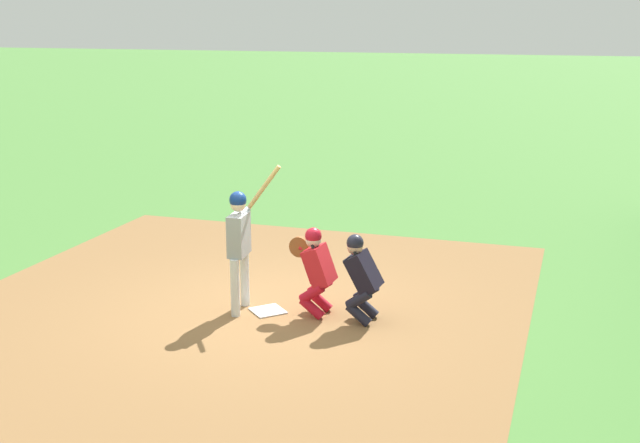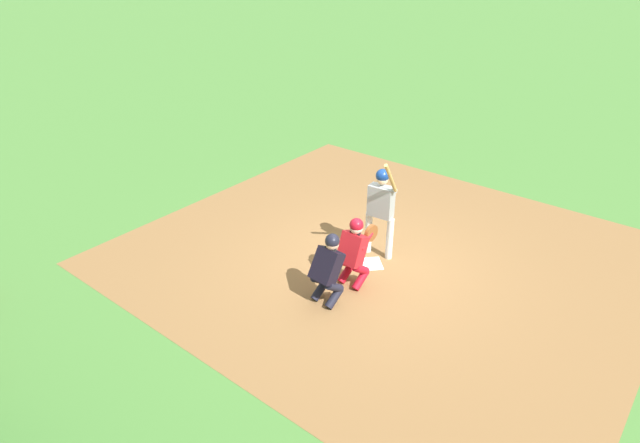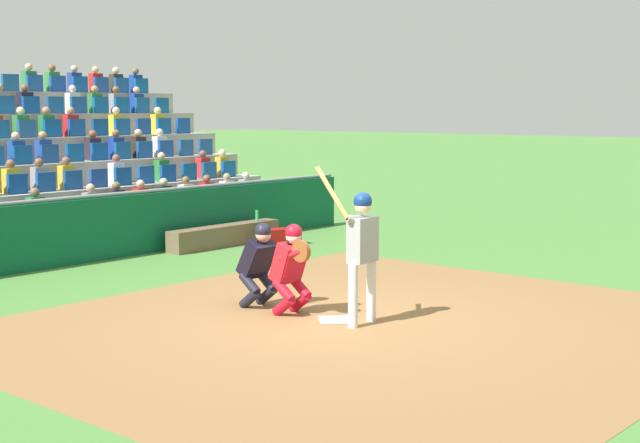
{
  "view_description": "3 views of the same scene",
  "coord_description": "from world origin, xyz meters",
  "px_view_note": "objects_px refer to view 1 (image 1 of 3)",
  "views": [
    {
      "loc": [
        -10.27,
        -4.0,
        4.18
      ],
      "look_at": [
        0.5,
        -0.64,
        1.28
      ],
      "focal_mm": 45.31,
      "sensor_mm": 36.0,
      "label": 1
    },
    {
      "loc": [
        4.44,
        -7.19,
        5.44
      ],
      "look_at": [
        -0.49,
        -0.89,
        1.13
      ],
      "focal_mm": 29.96,
      "sensor_mm": 36.0,
      "label": 2
    },
    {
      "loc": [
        9.4,
        7.58,
        2.87
      ],
      "look_at": [
        0.15,
        -0.15,
        1.36
      ],
      "focal_mm": 51.05,
      "sensor_mm": 36.0,
      "label": 3
    }
  ],
  "objects_px": {
    "batter_at_plate": "(240,237)",
    "catcher_crouching": "(316,266)",
    "home_plate_marker": "(268,311)",
    "home_plate_umpire": "(361,274)"
  },
  "relations": [
    {
      "from": "catcher_crouching",
      "to": "home_plate_umpire",
      "type": "height_order",
      "value": "catcher_crouching"
    },
    {
      "from": "batter_at_plate",
      "to": "home_plate_umpire",
      "type": "xyz_separation_m",
      "value": [
        0.12,
        -1.76,
        -0.41
      ]
    },
    {
      "from": "home_plate_marker",
      "to": "catcher_crouching",
      "type": "xyz_separation_m",
      "value": [
        0.12,
        -0.69,
        0.71
      ]
    },
    {
      "from": "catcher_crouching",
      "to": "batter_at_plate",
      "type": "bearing_deg",
      "value": 99.33
    },
    {
      "from": "home_plate_marker",
      "to": "batter_at_plate",
      "type": "xyz_separation_m",
      "value": [
        -0.06,
        0.39,
        1.09
      ]
    },
    {
      "from": "home_plate_marker",
      "to": "batter_at_plate",
      "type": "relative_size",
      "value": 0.21
    },
    {
      "from": "batter_at_plate",
      "to": "home_plate_umpire",
      "type": "height_order",
      "value": "batter_at_plate"
    },
    {
      "from": "home_plate_marker",
      "to": "home_plate_umpire",
      "type": "relative_size",
      "value": 0.35
    },
    {
      "from": "home_plate_marker",
      "to": "home_plate_umpire",
      "type": "bearing_deg",
      "value": -87.5
    },
    {
      "from": "batter_at_plate",
      "to": "catcher_crouching",
      "type": "height_order",
      "value": "batter_at_plate"
    }
  ]
}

